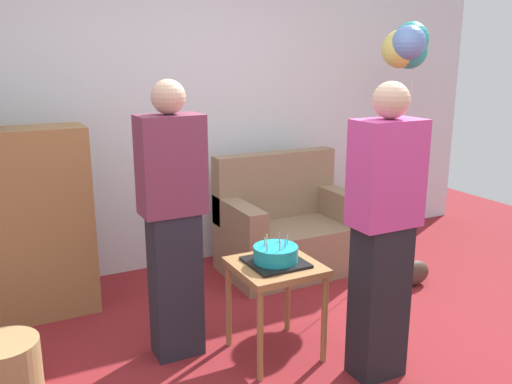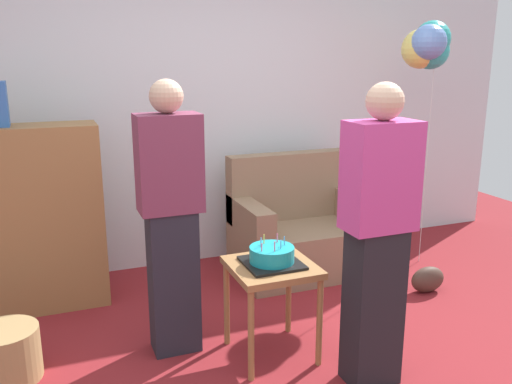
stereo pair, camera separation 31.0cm
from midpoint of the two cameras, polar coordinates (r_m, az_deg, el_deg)
ground_plane at (r=3.22m, az=4.21°, el=-18.76°), size 8.00×8.00×0.00m
wall_back at (r=4.59m, az=-9.01°, el=9.05°), size 6.00×0.10×2.70m
couch at (r=4.51m, az=1.33°, el=-4.02°), size 1.10×0.70×0.96m
bookshelf at (r=3.98m, az=-24.99°, el=-2.96°), size 0.80×0.36×1.62m
side_table at (r=3.19m, az=-0.74°, el=-9.05°), size 0.48×0.48×0.58m
birthday_cake at (r=3.14m, az=-0.75°, el=-6.76°), size 0.32×0.32×0.16m
person_blowing_candles at (r=3.15m, az=-11.55°, el=-3.07°), size 0.36×0.22×1.63m
person_holding_cake at (r=2.92m, az=10.32°, el=-4.39°), size 0.36×0.22×1.63m
wicker_basket at (r=3.34m, az=-27.44°, el=-16.21°), size 0.36×0.36×0.30m
handbag at (r=4.39m, az=14.38°, el=-8.32°), size 0.28×0.14×0.20m
balloon_bunch at (r=4.68m, az=13.78°, el=14.74°), size 0.38×0.40×2.02m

